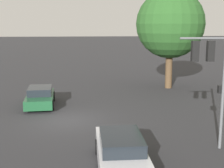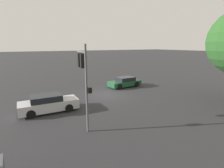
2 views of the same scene
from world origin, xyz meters
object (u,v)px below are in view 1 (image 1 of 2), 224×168
(traffic_signal, at_px, (210,65))
(street_tree, at_px, (170,24))
(crossing_car_1, at_px, (40,97))
(crossing_car_0, at_px, (121,152))

(traffic_signal, bearing_deg, street_tree, -4.07)
(crossing_car_1, bearing_deg, street_tree, 113.44)
(crossing_car_0, bearing_deg, traffic_signal, -67.00)
(street_tree, relative_size, crossing_car_1, 1.99)
(street_tree, distance_m, crossing_car_1, 13.08)
(traffic_signal, relative_size, crossing_car_0, 1.17)
(street_tree, xyz_separation_m, crossing_car_1, (5.23, -10.86, -5.07))
(traffic_signal, xyz_separation_m, crossing_car_0, (1.65, -4.22, -3.16))
(traffic_signal, relative_size, crossing_car_1, 1.26)
(crossing_car_0, xyz_separation_m, crossing_car_1, (-10.45, -4.26, -0.06))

